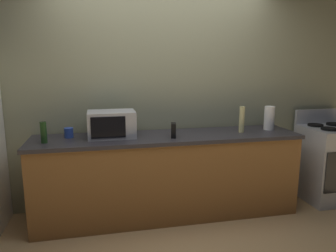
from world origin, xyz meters
The scene contains 10 objects.
ground_plane centered at (0.00, 0.00, 0.00)m, with size 8.00×8.00×0.00m, color tan.
back_wall centered at (0.00, 0.81, 1.35)m, with size 6.40×0.10×2.70m, color gray.
counter_run centered at (0.00, 0.40, 0.45)m, with size 2.84×0.64×0.90m.
stove_range centered at (2.00, 0.40, 0.46)m, with size 0.60×0.61×1.08m.
microwave centered at (-0.58, 0.45, 1.04)m, with size 0.48×0.35×0.27m.
paper_towel_roll centered at (1.20, 0.45, 1.04)m, with size 0.12×0.12×0.27m, color white.
cordless_phone centered at (0.03, 0.29, 0.98)m, with size 0.05×0.11×0.15m, color black.
bottle_vinegar centered at (0.83, 0.37, 1.04)m, with size 0.06×0.06×0.29m, color beige.
bottle_wine centered at (-1.23, 0.32, 1.00)m, with size 0.06×0.06×0.21m, color #1E3F19.
mug_blue centered at (-1.02, 0.51, 0.95)m, with size 0.09×0.09×0.10m, color #2D4CB2.
Camera 1 is at (-0.69, -2.82, 1.64)m, focal length 33.93 mm.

